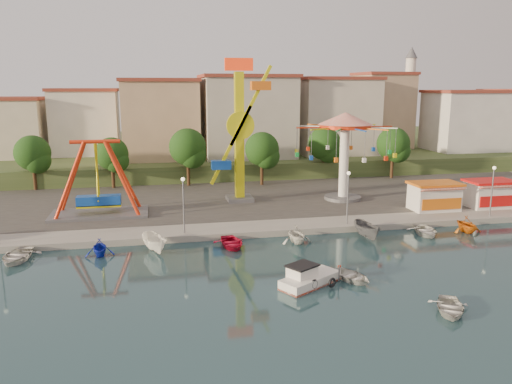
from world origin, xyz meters
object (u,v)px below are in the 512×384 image
object	(u,v)px
pirate_ship_ride	(98,180)
rowboat_a	(352,276)
wave_swinger	(345,136)
kamikaze_tower	(242,134)
cabin_motorboat	(308,279)

from	to	relation	value
pirate_ship_ride	rowboat_a	distance (m)	29.24
wave_swinger	kamikaze_tower	bearing A→B (deg)	172.92
pirate_ship_ride	cabin_motorboat	size ratio (longest dim) A/B	2.00
rowboat_a	pirate_ship_ride	bearing A→B (deg)	109.43
pirate_ship_ride	cabin_motorboat	world-z (taller)	pirate_ship_ride
kamikaze_tower	rowboat_a	distance (m)	26.23
kamikaze_tower	rowboat_a	bearing A→B (deg)	-81.21
wave_swinger	rowboat_a	bearing A→B (deg)	-109.64
pirate_ship_ride	wave_swinger	bearing A→B (deg)	3.98
pirate_ship_ride	cabin_motorboat	xyz separation A→B (m)	(16.38, -21.33, -3.95)
kamikaze_tower	rowboat_a	world-z (taller)	kamikaze_tower
wave_swinger	cabin_motorboat	size ratio (longest dim) A/B	2.32
pirate_ship_ride	wave_swinger	xyz separation A→B (m)	(28.00, 1.95, 3.80)
wave_swinger	rowboat_a	size ratio (longest dim) A/B	3.43
pirate_ship_ride	kamikaze_tower	distance (m)	16.83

